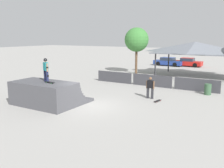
# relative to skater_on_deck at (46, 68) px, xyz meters

# --- Properties ---
(ground_plane) EXTENTS (160.00, 160.00, 0.00)m
(ground_plane) POSITION_rel_skater_on_deck_xyz_m (2.38, 1.09, -2.45)
(ground_plane) COLOR #A3A09B
(quarter_pipe_ramp) EXTENTS (4.32, 3.75, 1.56)m
(quarter_pipe_ramp) POSITION_rel_skater_on_deck_xyz_m (-0.10, 0.07, -1.74)
(quarter_pipe_ramp) COLOR #4C4C51
(quarter_pipe_ramp) RESTS_ON ground
(skater_on_deck) EXTENTS (0.66, 0.39, 1.55)m
(skater_on_deck) POSITION_rel_skater_on_deck_xyz_m (0.00, 0.00, 0.00)
(skater_on_deck) COLOR #1E2347
(skater_on_deck) RESTS_ON quarter_pipe_ramp
(skateboard_on_deck) EXTENTS (0.80, 0.28, 0.09)m
(skateboard_on_deck) POSITION_rel_skater_on_deck_xyz_m (0.53, -0.21, -0.83)
(skateboard_on_deck) COLOR green
(skateboard_on_deck) RESTS_ON quarter_pipe_ramp
(bystander_walking) EXTENTS (0.64, 0.22, 1.60)m
(bystander_walking) POSITION_rel_skater_on_deck_xyz_m (5.22, 5.09, -1.56)
(bystander_walking) COLOR #2D2D33
(bystander_walking) RESTS_ON ground
(skateboard_on_ground) EXTENTS (0.31, 0.80, 0.09)m
(skateboard_on_ground) POSITION_rel_skater_on_deck_xyz_m (6.02, 4.52, -2.39)
(skateboard_on_ground) COLOR red
(skateboard_on_ground) RESTS_ON ground
(barrier_fence) EXTENTS (11.61, 0.12, 1.05)m
(barrier_fence) POSITION_rel_skater_on_deck_xyz_m (3.65, 9.36, -1.93)
(barrier_fence) COLOR #3D3D42
(barrier_fence) RESTS_ON ground
(pavilion_shelter) EXTENTS (8.78, 5.50, 3.88)m
(pavilion_shelter) POSITION_rel_skater_on_deck_xyz_m (5.52, 17.30, 0.76)
(pavilion_shelter) COLOR #2D2D33
(pavilion_shelter) RESTS_ON ground
(tree_beside_pavilion) EXTENTS (2.84, 2.84, 5.50)m
(tree_beside_pavilion) POSITION_rel_skater_on_deck_xyz_m (-0.86, 15.52, 1.60)
(tree_beside_pavilion) COLOR brown
(tree_beside_pavilion) RESTS_ON ground
(trash_bin) EXTENTS (0.52, 0.52, 0.85)m
(trash_bin) POSITION_rel_skater_on_deck_xyz_m (8.63, 8.53, -2.03)
(trash_bin) COLOR #385B3D
(trash_bin) RESTS_ON ground
(parked_car_blue) EXTENTS (4.49, 1.98, 1.27)m
(parked_car_blue) POSITION_rel_skater_on_deck_xyz_m (-0.21, 25.63, -1.85)
(parked_car_blue) COLOR navy
(parked_car_blue) RESTS_ON ground
(parked_car_red) EXTENTS (4.08, 1.84, 1.27)m
(parked_car_red) POSITION_rel_skater_on_deck_xyz_m (2.60, 26.34, -1.85)
(parked_car_red) COLOR red
(parked_car_red) RESTS_ON ground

